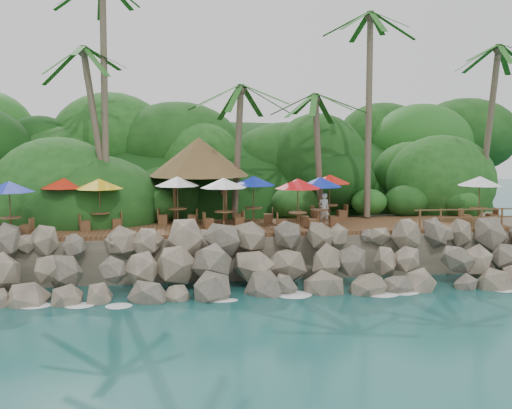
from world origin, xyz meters
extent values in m
plane|color=#19514F|center=(0.00, 0.00, 0.00)|extent=(140.00, 140.00, 0.00)
cube|color=gray|center=(0.00, 16.00, 1.05)|extent=(32.00, 25.20, 2.10)
ellipsoid|color=#143811|center=(0.00, 23.50, 0.00)|extent=(44.80, 28.00, 15.40)
cube|color=brown|center=(0.00, 6.00, 2.20)|extent=(26.00, 5.00, 0.20)
ellipsoid|color=white|center=(-9.00, 0.30, 0.03)|extent=(1.20, 0.80, 0.06)
ellipsoid|color=white|center=(-6.00, 0.30, 0.03)|extent=(1.20, 0.80, 0.06)
ellipsoid|color=white|center=(-3.00, 0.30, 0.03)|extent=(1.20, 0.80, 0.06)
ellipsoid|color=white|center=(0.00, 0.30, 0.03)|extent=(1.20, 0.80, 0.06)
ellipsoid|color=white|center=(3.00, 0.30, 0.03)|extent=(1.20, 0.80, 0.06)
ellipsoid|color=white|center=(6.00, 0.30, 0.03)|extent=(1.20, 0.80, 0.06)
ellipsoid|color=white|center=(9.00, 0.30, 0.03)|extent=(1.20, 0.80, 0.06)
cylinder|color=brown|center=(-8.31, 8.54, 7.05)|extent=(1.84, 1.89, 9.38)
ellipsoid|color=#23601E|center=(-8.31, 8.54, 11.80)|extent=(6.00, 6.00, 2.40)
cylinder|color=brown|center=(-7.88, 8.89, 9.00)|extent=(0.56, 2.91, 13.23)
cylinder|color=brown|center=(-0.61, 9.22, 6.03)|extent=(0.85, 0.92, 7.46)
ellipsoid|color=#23601E|center=(-0.61, 9.22, 9.75)|extent=(6.00, 6.00, 2.40)
cylinder|color=brown|center=(3.99, 8.84, 5.79)|extent=(1.02, 0.87, 6.98)
ellipsoid|color=#23601E|center=(3.99, 8.84, 9.28)|extent=(6.00, 6.00, 2.40)
cylinder|color=brown|center=(6.90, 8.69, 8.19)|extent=(0.92, 1.99, 11.73)
ellipsoid|color=#23601E|center=(6.90, 8.69, 14.09)|extent=(6.00, 6.00, 2.40)
cylinder|color=brown|center=(14.40, 8.88, 7.24)|extent=(0.48, 1.60, 9.84)
ellipsoid|color=#23601E|center=(14.40, 8.88, 12.17)|extent=(6.00, 6.00, 2.40)
cylinder|color=brown|center=(-4.20, 8.00, 3.50)|extent=(0.16, 0.16, 2.40)
cylinder|color=brown|center=(-1.40, 8.00, 3.50)|extent=(0.16, 0.16, 2.40)
cylinder|color=brown|center=(-4.20, 10.80, 3.50)|extent=(0.16, 0.16, 2.40)
cylinder|color=brown|center=(-1.40, 10.80, 3.50)|extent=(0.16, 0.16, 2.40)
cone|color=brown|center=(-2.80, 9.40, 5.80)|extent=(5.71, 5.71, 2.20)
cylinder|color=brown|center=(3.24, 5.38, 2.71)|extent=(0.09, 0.09, 0.83)
cylinder|color=brown|center=(3.24, 5.38, 3.14)|extent=(0.94, 0.94, 0.06)
cylinder|color=brown|center=(3.24, 5.38, 3.53)|extent=(0.06, 0.06, 2.46)
cone|color=#0B1E9B|center=(3.24, 5.38, 4.59)|extent=(2.35, 2.35, 0.50)
cube|color=brown|center=(2.47, 5.50, 2.56)|extent=(0.53, 0.53, 0.51)
cube|color=brown|center=(4.02, 5.27, 2.56)|extent=(0.53, 0.53, 0.51)
cylinder|color=brown|center=(-11.80, 4.40, 2.71)|extent=(0.09, 0.09, 0.83)
cylinder|color=brown|center=(-11.80, 4.40, 3.14)|extent=(0.94, 0.94, 0.06)
cylinder|color=brown|center=(-11.80, 4.40, 3.53)|extent=(0.06, 0.06, 2.46)
cone|color=#0C1DA4|center=(-11.80, 4.40, 4.59)|extent=(2.35, 2.35, 0.50)
cube|color=brown|center=(-11.04, 4.22, 2.56)|extent=(0.57, 0.57, 0.51)
cylinder|color=brown|center=(-1.74, 5.37, 2.71)|extent=(0.09, 0.09, 0.83)
cylinder|color=brown|center=(-1.74, 5.37, 3.14)|extent=(0.94, 0.94, 0.06)
cylinder|color=brown|center=(-1.74, 5.37, 3.53)|extent=(0.06, 0.06, 2.46)
cone|color=white|center=(-1.74, 5.37, 4.59)|extent=(2.35, 2.35, 0.50)
cube|color=brown|center=(-2.51, 5.23, 2.56)|extent=(0.55, 0.55, 0.51)
cube|color=brown|center=(-0.97, 5.51, 2.56)|extent=(0.55, 0.55, 0.51)
cylinder|color=brown|center=(-9.70, 6.35, 2.71)|extent=(0.09, 0.09, 0.83)
cylinder|color=brown|center=(-9.70, 6.35, 3.14)|extent=(0.94, 0.94, 0.06)
cylinder|color=brown|center=(-9.70, 6.35, 3.53)|extent=(0.06, 0.06, 2.46)
cone|color=red|center=(-9.70, 6.35, 4.59)|extent=(2.35, 2.35, 0.50)
cube|color=brown|center=(-10.48, 6.40, 2.56)|extent=(0.50, 0.50, 0.51)
cube|color=brown|center=(-8.92, 6.30, 2.56)|extent=(0.50, 0.50, 0.51)
cylinder|color=brown|center=(-4.05, 6.89, 2.71)|extent=(0.09, 0.09, 0.83)
cylinder|color=brown|center=(-4.05, 6.89, 3.14)|extent=(0.94, 0.94, 0.06)
cylinder|color=brown|center=(-4.05, 6.89, 3.53)|extent=(0.06, 0.06, 2.46)
cone|color=silver|center=(-4.05, 6.89, 4.59)|extent=(2.35, 2.35, 0.50)
cube|color=brown|center=(-4.82, 7.00, 2.56)|extent=(0.53, 0.53, 0.51)
cube|color=brown|center=(-3.27, 6.78, 2.56)|extent=(0.53, 0.53, 0.51)
cylinder|color=brown|center=(-0.03, 6.75, 2.71)|extent=(0.09, 0.09, 0.83)
cylinder|color=brown|center=(-0.03, 6.75, 3.14)|extent=(0.94, 0.94, 0.06)
cylinder|color=brown|center=(-0.03, 6.75, 3.53)|extent=(0.06, 0.06, 2.46)
cone|color=#0C21A0|center=(-0.03, 6.75, 4.59)|extent=(2.35, 2.35, 0.50)
cube|color=brown|center=(-0.81, 6.86, 2.56)|extent=(0.54, 0.54, 0.51)
cube|color=brown|center=(0.74, 6.63, 2.56)|extent=(0.54, 0.54, 0.51)
cylinder|color=brown|center=(11.80, 4.93, 2.71)|extent=(0.09, 0.09, 0.83)
cylinder|color=brown|center=(11.80, 4.93, 3.14)|extent=(0.94, 0.94, 0.06)
cylinder|color=brown|center=(11.80, 4.93, 3.53)|extent=(0.06, 0.06, 2.46)
cone|color=silver|center=(11.80, 4.93, 4.59)|extent=(2.35, 2.35, 0.50)
cube|color=brown|center=(11.02, 4.89, 2.56)|extent=(0.50, 0.50, 0.51)
cube|color=brown|center=(12.58, 4.98, 2.56)|extent=(0.50, 0.50, 0.51)
cylinder|color=brown|center=(1.88, 4.40, 2.71)|extent=(0.09, 0.09, 0.83)
cylinder|color=brown|center=(1.88, 4.40, 3.14)|extent=(0.94, 0.94, 0.06)
cylinder|color=brown|center=(1.88, 4.40, 3.53)|extent=(0.06, 0.06, 2.46)
cone|color=red|center=(1.88, 4.40, 4.59)|extent=(2.35, 2.35, 0.50)
cube|color=brown|center=(1.10, 4.46, 2.56)|extent=(0.50, 0.50, 0.51)
cube|color=brown|center=(2.66, 4.34, 2.56)|extent=(0.50, 0.50, 0.51)
cylinder|color=brown|center=(4.33, 7.49, 2.71)|extent=(0.09, 0.09, 0.83)
cylinder|color=brown|center=(4.33, 7.49, 3.14)|extent=(0.94, 0.94, 0.06)
cylinder|color=brown|center=(4.33, 7.49, 3.53)|extent=(0.06, 0.06, 2.46)
cone|color=red|center=(4.33, 7.49, 4.59)|extent=(2.35, 2.35, 0.50)
cube|color=brown|center=(3.56, 7.34, 2.56)|extent=(0.55, 0.55, 0.51)
cube|color=brown|center=(5.10, 7.63, 2.56)|extent=(0.55, 0.55, 0.51)
cylinder|color=brown|center=(-7.87, 5.61, 2.71)|extent=(0.09, 0.09, 0.83)
cylinder|color=brown|center=(-7.87, 5.61, 3.14)|extent=(0.94, 0.94, 0.06)
cylinder|color=brown|center=(-7.87, 5.61, 3.53)|extent=(0.06, 0.06, 2.46)
cone|color=gold|center=(-7.87, 5.61, 4.59)|extent=(2.35, 2.35, 0.50)
cube|color=brown|center=(-8.60, 5.32, 2.56)|extent=(0.61, 0.61, 0.51)
cube|color=brown|center=(-7.15, 5.89, 2.56)|extent=(0.61, 0.61, 0.51)
cylinder|color=brown|center=(7.97, 3.65, 2.80)|extent=(0.10, 0.10, 1.00)
cylinder|color=brown|center=(9.07, 3.65, 2.80)|extent=(0.10, 0.10, 1.00)
cylinder|color=brown|center=(10.17, 3.65, 2.80)|extent=(0.10, 0.10, 1.00)
cylinder|color=brown|center=(11.27, 3.65, 2.80)|extent=(0.10, 0.10, 1.00)
cylinder|color=brown|center=(12.37, 3.65, 2.80)|extent=(0.10, 0.10, 1.00)
cube|color=brown|center=(11.27, 3.65, 3.25)|extent=(7.20, 0.06, 0.06)
cube|color=brown|center=(11.27, 3.65, 2.85)|extent=(7.20, 0.06, 0.06)
imported|color=white|center=(3.55, 5.69, 3.15)|extent=(0.67, 0.50, 1.69)
camera|label=1|loc=(-4.08, -23.80, 6.75)|focal=40.80mm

